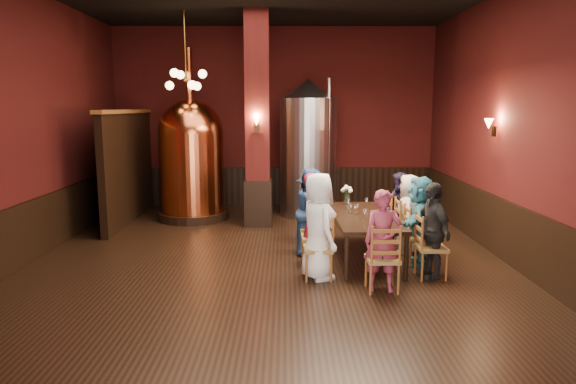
{
  "coord_description": "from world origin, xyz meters",
  "views": [
    {
      "loc": [
        0.29,
        -8.1,
        2.53
      ],
      "look_at": [
        0.33,
        0.2,
        1.16
      ],
      "focal_mm": 32.0,
      "sensor_mm": 36.0,
      "label": 1
    }
  ],
  "objects_px": {
    "person_1": "(315,219)",
    "person_2": "(312,211)",
    "copper_kettle": "(192,158)",
    "rose_vase": "(347,192)",
    "dining_table": "(364,219)",
    "person_0": "(318,226)",
    "steel_vessel": "(308,148)"
  },
  "relations": [
    {
      "from": "person_1",
      "to": "rose_vase",
      "type": "relative_size",
      "value": 4.12
    },
    {
      "from": "steel_vessel",
      "to": "rose_vase",
      "type": "distance_m",
      "value": 2.76
    },
    {
      "from": "dining_table",
      "to": "person_2",
      "type": "bearing_deg",
      "value": 158.78
    },
    {
      "from": "person_2",
      "to": "steel_vessel",
      "type": "relative_size",
      "value": 0.47
    },
    {
      "from": "person_0",
      "to": "copper_kettle",
      "type": "bearing_deg",
      "value": 12.14
    },
    {
      "from": "dining_table",
      "to": "person_0",
      "type": "bearing_deg",
      "value": -130.36
    },
    {
      "from": "copper_kettle",
      "to": "steel_vessel",
      "type": "xyz_separation_m",
      "value": [
        2.65,
        0.4,
        0.19
      ]
    },
    {
      "from": "person_0",
      "to": "steel_vessel",
      "type": "xyz_separation_m",
      "value": [
        0.05,
        4.58,
        0.79
      ]
    },
    {
      "from": "dining_table",
      "to": "rose_vase",
      "type": "bearing_deg",
      "value": 99.32
    },
    {
      "from": "person_2",
      "to": "rose_vase",
      "type": "bearing_deg",
      "value": -28.03
    },
    {
      "from": "dining_table",
      "to": "copper_kettle",
      "type": "distance_m",
      "value": 4.72
    },
    {
      "from": "copper_kettle",
      "to": "rose_vase",
      "type": "distance_m",
      "value": 3.97
    },
    {
      "from": "person_1",
      "to": "copper_kettle",
      "type": "distance_m",
      "value": 4.41
    },
    {
      "from": "person_0",
      "to": "rose_vase",
      "type": "bearing_deg",
      "value": -38.4
    },
    {
      "from": "person_0",
      "to": "person_1",
      "type": "height_order",
      "value": "person_0"
    },
    {
      "from": "dining_table",
      "to": "copper_kettle",
      "type": "bearing_deg",
      "value": 136.21
    },
    {
      "from": "dining_table",
      "to": "steel_vessel",
      "type": "relative_size",
      "value": 0.76
    },
    {
      "from": "dining_table",
      "to": "person_0",
      "type": "height_order",
      "value": "person_0"
    },
    {
      "from": "person_1",
      "to": "copper_kettle",
      "type": "bearing_deg",
      "value": 55.93
    },
    {
      "from": "person_1",
      "to": "person_2",
      "type": "xyz_separation_m",
      "value": [
        -0.01,
        0.66,
        -0.0
      ]
    },
    {
      "from": "rose_vase",
      "to": "person_1",
      "type": "bearing_deg",
      "value": -117.6
    },
    {
      "from": "steel_vessel",
      "to": "dining_table",
      "type": "bearing_deg",
      "value": -77.63
    },
    {
      "from": "person_0",
      "to": "person_2",
      "type": "height_order",
      "value": "person_0"
    },
    {
      "from": "person_0",
      "to": "person_1",
      "type": "relative_size",
      "value": 1.06
    },
    {
      "from": "person_1",
      "to": "rose_vase",
      "type": "xyz_separation_m",
      "value": [
        0.67,
        1.28,
        0.24
      ]
    },
    {
      "from": "person_2",
      "to": "steel_vessel",
      "type": "height_order",
      "value": "steel_vessel"
    },
    {
      "from": "copper_kettle",
      "to": "steel_vessel",
      "type": "distance_m",
      "value": 2.69
    },
    {
      "from": "person_1",
      "to": "copper_kettle",
      "type": "height_order",
      "value": "copper_kettle"
    },
    {
      "from": "copper_kettle",
      "to": "rose_vase",
      "type": "relative_size",
      "value": 10.47
    },
    {
      "from": "dining_table",
      "to": "person_1",
      "type": "xyz_separation_m",
      "value": [
        -0.84,
        -0.35,
        0.06
      ]
    },
    {
      "from": "copper_kettle",
      "to": "steel_vessel",
      "type": "height_order",
      "value": "copper_kettle"
    },
    {
      "from": "person_2",
      "to": "rose_vase",
      "type": "xyz_separation_m",
      "value": [
        0.68,
        0.62,
        0.24
      ]
    }
  ]
}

